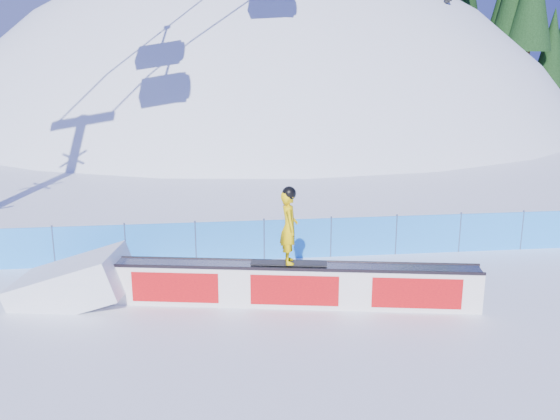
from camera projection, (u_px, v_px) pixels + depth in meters
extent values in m
plane|color=white|center=(410.00, 318.00, 14.52)|extent=(160.00, 160.00, 0.00)
sphere|color=white|center=(261.00, 306.00, 59.47)|extent=(64.00, 64.00, 64.00)
cylinder|color=#342315|center=(478.00, 14.00, 52.91)|extent=(0.50, 0.50, 1.40)
cylinder|color=#342315|center=(462.00, 23.00, 57.71)|extent=(0.50, 0.50, 1.40)
cylinder|color=#342315|center=(488.00, 25.00, 53.85)|extent=(0.50, 0.50, 1.40)
cylinder|color=#342315|center=(524.00, 58.00, 53.64)|extent=(0.50, 0.50, 1.40)
cylinder|color=#342315|center=(512.00, 62.00, 56.91)|extent=(0.50, 0.50, 1.40)
cylinder|color=#342315|center=(534.00, 103.00, 60.07)|extent=(0.50, 0.50, 1.40)
cone|color=black|center=(540.00, 50.00, 58.78)|extent=(3.86, 3.86, 8.76)
cylinder|color=#342315|center=(549.00, 104.00, 59.37)|extent=(0.50, 0.50, 1.40)
cone|color=black|center=(554.00, 62.00, 58.36)|extent=(2.90, 2.90, 6.60)
cube|color=#278DF7|center=(364.00, 236.00, 18.68)|extent=(22.00, 0.03, 1.20)
cylinder|color=#3B486A|center=(54.00, 246.00, 17.67)|extent=(0.05, 0.05, 1.30)
cylinder|color=#3B486A|center=(125.00, 243.00, 17.89)|extent=(0.05, 0.05, 1.30)
cylinder|color=#3B486A|center=(196.00, 241.00, 18.11)|extent=(0.05, 0.05, 1.30)
cylinder|color=#3B486A|center=(264.00, 238.00, 18.33)|extent=(0.05, 0.05, 1.30)
cylinder|color=#3B486A|center=(331.00, 236.00, 18.56)|extent=(0.05, 0.05, 1.30)
cylinder|color=#3B486A|center=(396.00, 234.00, 18.78)|extent=(0.05, 0.05, 1.30)
cylinder|color=#3B486A|center=(460.00, 231.00, 19.00)|extent=(0.05, 0.05, 1.30)
cylinder|color=#3B486A|center=(522.00, 229.00, 19.23)|extent=(0.05, 0.05, 1.30)
cube|color=white|center=(295.00, 286.00, 15.13)|extent=(8.85, 2.13, 1.00)
cube|color=gray|center=(295.00, 266.00, 15.00)|extent=(8.76, 2.14, 0.04)
cube|color=black|center=(295.00, 270.00, 14.71)|extent=(8.75, 1.62, 0.07)
cube|color=black|center=(296.00, 261.00, 15.28)|extent=(8.75, 1.62, 0.07)
cube|color=red|center=(294.00, 290.00, 14.85)|extent=(8.31, 1.53, 0.75)
cube|color=red|center=(295.00, 282.00, 15.41)|extent=(8.31, 1.53, 0.75)
cube|color=black|center=(289.00, 263.00, 14.99)|extent=(1.86, 0.65, 0.04)
imported|color=yellow|center=(289.00, 227.00, 14.76)|extent=(0.43, 0.65, 1.77)
sphere|color=black|center=(289.00, 193.00, 14.54)|extent=(0.33, 0.33, 0.33)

